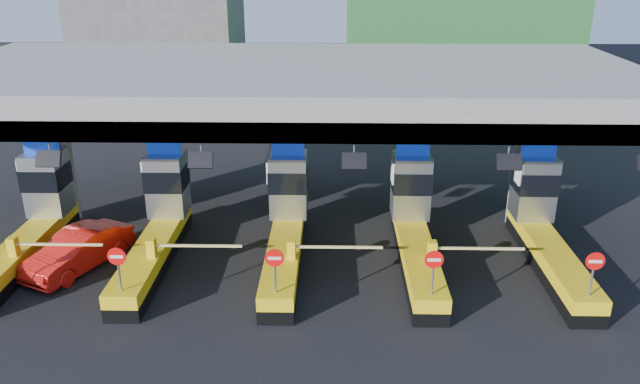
{
  "coord_description": "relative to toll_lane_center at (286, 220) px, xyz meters",
  "views": [
    {
      "loc": [
        1.81,
        -22.07,
        11.29
      ],
      "look_at": [
        1.33,
        0.0,
        2.68
      ],
      "focal_mm": 35.0,
      "sensor_mm": 36.0,
      "label": 1
    }
  ],
  "objects": [
    {
      "name": "toll_lane_center",
      "position": [
        0.0,
        0.0,
        0.0
      ],
      "size": [
        4.43,
        8.0,
        4.16
      ],
      "color": "black",
      "rests_on": "ground"
    },
    {
      "name": "red_car",
      "position": [
        -7.75,
        -1.51,
        -0.66
      ],
      "size": [
        3.29,
        4.71,
        1.47
      ],
      "primitive_type": "imported",
      "rotation": [
        0.0,
        0.0,
        -0.43
      ],
      "color": "red",
      "rests_on": "ground"
    },
    {
      "name": "toll_lane_far_right",
      "position": [
        10.0,
        0.0,
        0.0
      ],
      "size": [
        4.43,
        8.0,
        4.16
      ],
      "color": "black",
      "rests_on": "ground"
    },
    {
      "name": "toll_lane_left",
      "position": [
        -5.0,
        0.0,
        0.0
      ],
      "size": [
        4.43,
        8.0,
        4.16
      ],
      "color": "black",
      "rests_on": "ground"
    },
    {
      "name": "toll_lane_far_left",
      "position": [
        -10.0,
        0.0,
        0.0
      ],
      "size": [
        4.43,
        8.0,
        4.16
      ],
      "color": "black",
      "rests_on": "ground"
    },
    {
      "name": "toll_canopy",
      "position": [
        -0.0,
        2.59,
        4.74
      ],
      "size": [
        28.0,
        12.09,
        7.0
      ],
      "color": "slate",
      "rests_on": "ground"
    },
    {
      "name": "toll_lane_right",
      "position": [
        5.0,
        0.0,
        0.0
      ],
      "size": [
        4.43,
        8.0,
        4.16
      ],
      "color": "black",
      "rests_on": "ground"
    },
    {
      "name": "ground",
      "position": [
        -0.0,
        -0.28,
        -1.4
      ],
      "size": [
        120.0,
        120.0,
        0.0
      ],
      "primitive_type": "plane",
      "color": "black",
      "rests_on": "ground"
    }
  ]
}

